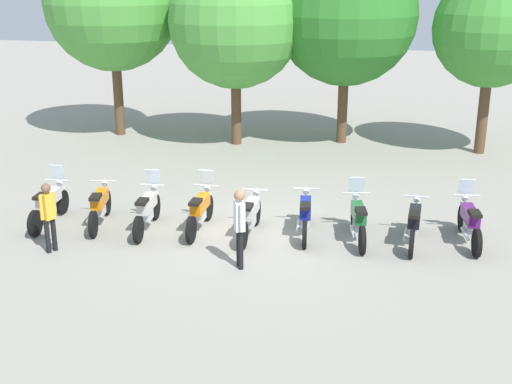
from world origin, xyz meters
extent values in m
plane|color=gray|center=(0.00, 0.00, 0.00)|extent=(80.00, 80.00, 0.00)
cylinder|color=black|center=(-5.11, 0.28, 0.32)|extent=(0.15, 0.65, 0.64)
cylinder|color=black|center=(-4.99, -1.27, 0.32)|extent=(0.15, 0.65, 0.64)
cube|color=silver|center=(-5.11, 0.28, 0.66)|extent=(0.15, 0.37, 0.04)
cube|color=silver|center=(-5.05, -0.45, 0.67)|extent=(0.34, 0.97, 0.30)
cube|color=silver|center=(-5.05, -0.50, 0.40)|extent=(0.25, 0.42, 0.24)
cube|color=black|center=(-5.02, -0.84, 0.86)|extent=(0.27, 0.46, 0.08)
cylinder|color=silver|center=(-5.10, 0.19, 0.64)|extent=(0.07, 0.23, 0.64)
cylinder|color=silver|center=(-5.10, 0.10, 0.97)|extent=(0.62, 0.09, 0.04)
sphere|color=silver|center=(-5.11, 0.23, 0.85)|extent=(0.17, 0.17, 0.16)
cylinder|color=silver|center=(-5.19, -0.81, 0.34)|extent=(0.13, 0.70, 0.07)
cube|color=silver|center=(-5.10, 0.16, 1.17)|extent=(0.37, 0.16, 0.39)
cylinder|color=black|center=(-3.96, 0.49, 0.32)|extent=(0.24, 0.65, 0.64)
cylinder|color=black|center=(-3.61, -1.02, 0.32)|extent=(0.24, 0.65, 0.64)
cube|color=silver|center=(-3.96, 0.49, 0.66)|extent=(0.20, 0.38, 0.04)
cube|color=orange|center=(-3.80, -0.22, 0.67)|extent=(0.47, 0.98, 0.30)
cube|color=silver|center=(-3.79, -0.26, 0.40)|extent=(0.31, 0.44, 0.24)
cube|color=black|center=(-3.71, -0.60, 0.86)|extent=(0.33, 0.48, 0.08)
cylinder|color=silver|center=(-3.94, 0.40, 0.64)|extent=(0.10, 0.23, 0.64)
cylinder|color=silver|center=(-3.92, 0.32, 0.97)|extent=(0.61, 0.18, 0.04)
sphere|color=silver|center=(-3.95, 0.44, 0.85)|extent=(0.19, 0.19, 0.16)
cylinder|color=silver|center=(-3.87, -0.59, 0.34)|extent=(0.23, 0.70, 0.07)
cylinder|color=black|center=(-2.61, 0.45, 0.32)|extent=(0.17, 0.65, 0.64)
cylinder|color=black|center=(-2.44, -1.09, 0.32)|extent=(0.17, 0.65, 0.64)
cube|color=silver|center=(-2.61, 0.45, 0.66)|extent=(0.16, 0.37, 0.04)
cube|color=silver|center=(-2.53, -0.27, 0.67)|extent=(0.36, 0.97, 0.30)
cube|color=silver|center=(-2.52, -0.32, 0.40)|extent=(0.26, 0.42, 0.24)
cube|color=black|center=(-2.49, -0.67, 0.86)|extent=(0.29, 0.46, 0.08)
cylinder|color=silver|center=(-2.60, 0.36, 0.64)|extent=(0.07, 0.23, 0.64)
cylinder|color=silver|center=(-2.59, 0.27, 0.97)|extent=(0.62, 0.10, 0.04)
sphere|color=silver|center=(-2.61, 0.40, 0.85)|extent=(0.18, 0.18, 0.16)
cylinder|color=silver|center=(-2.65, -0.64, 0.34)|extent=(0.15, 0.70, 0.07)
cube|color=silver|center=(-2.60, 0.33, 1.17)|extent=(0.37, 0.17, 0.39)
cylinder|color=black|center=(-1.29, 0.71, 0.32)|extent=(0.12, 0.64, 0.64)
cylinder|color=black|center=(-1.24, -0.84, 0.32)|extent=(0.12, 0.64, 0.64)
cube|color=silver|center=(-1.29, 0.71, 0.66)|extent=(0.13, 0.36, 0.04)
cube|color=orange|center=(-1.26, -0.02, 0.67)|extent=(0.29, 0.96, 0.30)
cube|color=silver|center=(-1.26, -0.07, 0.40)|extent=(0.23, 0.41, 0.24)
cube|color=black|center=(-1.25, -0.42, 0.86)|extent=(0.25, 0.45, 0.08)
cylinder|color=silver|center=(-1.28, 0.62, 0.64)|extent=(0.06, 0.23, 0.64)
cylinder|color=silver|center=(-1.28, 0.53, 0.97)|extent=(0.62, 0.06, 0.04)
sphere|color=silver|center=(-1.29, 0.66, 0.85)|extent=(0.17, 0.17, 0.16)
cylinder|color=silver|center=(-1.41, -0.37, 0.34)|extent=(0.09, 0.70, 0.07)
cube|color=silver|center=(-1.28, 0.59, 1.17)|extent=(0.36, 0.14, 0.39)
cylinder|color=black|center=(-0.02, 0.65, 0.32)|extent=(0.12, 0.64, 0.64)
cylinder|color=black|center=(0.02, -0.90, 0.32)|extent=(0.12, 0.64, 0.64)
cube|color=silver|center=(-0.02, 0.65, 0.66)|extent=(0.13, 0.36, 0.04)
cube|color=silver|center=(0.00, -0.07, 0.67)|extent=(0.29, 0.96, 0.30)
cube|color=silver|center=(0.00, -0.12, 0.40)|extent=(0.23, 0.41, 0.24)
cube|color=black|center=(0.01, -0.47, 0.86)|extent=(0.25, 0.45, 0.08)
cylinder|color=silver|center=(-0.02, 0.56, 0.64)|extent=(0.06, 0.23, 0.64)
cylinder|color=silver|center=(-0.02, 0.47, 0.97)|extent=(0.62, 0.05, 0.04)
sphere|color=silver|center=(-0.02, 0.60, 0.85)|extent=(0.16, 0.16, 0.16)
cylinder|color=silver|center=(-0.15, -0.43, 0.34)|extent=(0.09, 0.70, 0.07)
cylinder|color=black|center=(1.15, 1.00, 0.32)|extent=(0.19, 0.65, 0.64)
cylinder|color=black|center=(1.37, -0.53, 0.32)|extent=(0.19, 0.65, 0.64)
cube|color=silver|center=(1.15, 1.00, 0.66)|extent=(0.17, 0.37, 0.04)
cube|color=navy|center=(1.26, 0.29, 0.67)|extent=(0.39, 0.98, 0.30)
cube|color=silver|center=(1.26, 0.24, 0.40)|extent=(0.27, 0.43, 0.24)
cube|color=black|center=(1.31, -0.11, 0.86)|extent=(0.30, 0.47, 0.08)
cylinder|color=silver|center=(1.17, 0.91, 0.64)|extent=(0.08, 0.23, 0.64)
cylinder|color=silver|center=(1.18, 0.82, 0.97)|extent=(0.62, 0.12, 0.04)
sphere|color=silver|center=(1.16, 0.95, 0.85)|extent=(0.18, 0.18, 0.16)
cylinder|color=silver|center=(1.15, -0.08, 0.34)|extent=(0.17, 0.70, 0.07)
cylinder|color=black|center=(2.37, 0.93, 0.32)|extent=(0.23, 0.65, 0.64)
cylinder|color=black|center=(2.68, -0.59, 0.32)|extent=(0.23, 0.65, 0.64)
cube|color=silver|center=(2.37, 0.93, 0.66)|extent=(0.19, 0.38, 0.04)
cube|color=#1E6033|center=(2.51, 0.22, 0.67)|extent=(0.44, 0.98, 0.30)
cube|color=silver|center=(2.52, 0.17, 0.40)|extent=(0.30, 0.44, 0.24)
cube|color=black|center=(2.59, -0.18, 0.86)|extent=(0.32, 0.48, 0.08)
cylinder|color=silver|center=(2.39, 0.84, 0.64)|extent=(0.09, 0.23, 0.64)
cylinder|color=silver|center=(2.41, 0.75, 0.97)|extent=(0.61, 0.16, 0.04)
sphere|color=silver|center=(2.38, 0.88, 0.85)|extent=(0.19, 0.19, 0.16)
cylinder|color=silver|center=(2.43, -0.16, 0.34)|extent=(0.21, 0.70, 0.07)
cube|color=silver|center=(2.39, 0.81, 1.17)|extent=(0.38, 0.20, 0.39)
cylinder|color=black|center=(3.82, 1.00, 0.32)|extent=(0.13, 0.64, 0.64)
cylinder|color=black|center=(3.75, -0.55, 0.32)|extent=(0.13, 0.64, 0.64)
cube|color=silver|center=(3.82, 1.00, 0.66)|extent=(0.14, 0.37, 0.04)
cube|color=black|center=(3.79, 0.27, 0.67)|extent=(0.30, 0.96, 0.30)
cube|color=silver|center=(3.79, 0.22, 0.40)|extent=(0.24, 0.41, 0.24)
cube|color=black|center=(3.77, -0.13, 0.86)|extent=(0.26, 0.45, 0.08)
cylinder|color=silver|center=(3.82, 0.91, 0.64)|extent=(0.06, 0.23, 0.64)
cylinder|color=silver|center=(3.81, 0.82, 0.97)|extent=(0.62, 0.06, 0.04)
sphere|color=silver|center=(3.82, 0.95, 0.85)|extent=(0.17, 0.17, 0.16)
cylinder|color=silver|center=(3.61, -0.07, 0.34)|extent=(0.10, 0.70, 0.07)
cylinder|color=black|center=(4.94, 1.34, 0.32)|extent=(0.19, 0.65, 0.64)
cylinder|color=black|center=(5.16, -0.19, 0.32)|extent=(0.19, 0.65, 0.64)
cube|color=silver|center=(4.94, 1.34, 0.66)|extent=(0.17, 0.37, 0.04)
cube|color=#59196B|center=(5.04, 0.63, 0.67)|extent=(0.39, 0.98, 0.30)
cube|color=silver|center=(5.05, 0.58, 0.40)|extent=(0.27, 0.43, 0.24)
cube|color=black|center=(5.10, 0.23, 0.86)|extent=(0.30, 0.47, 0.08)
cylinder|color=silver|center=(4.96, 1.26, 0.64)|extent=(0.08, 0.23, 0.64)
cylinder|color=silver|center=(4.97, 1.17, 0.97)|extent=(0.62, 0.12, 0.04)
sphere|color=silver|center=(4.95, 1.30, 0.85)|extent=(0.18, 0.18, 0.16)
cylinder|color=silver|center=(4.93, 0.26, 0.34)|extent=(0.16, 0.70, 0.07)
cube|color=silver|center=(4.96, 1.23, 1.17)|extent=(0.37, 0.18, 0.39)
cylinder|color=black|center=(0.16, -1.83, 0.42)|extent=(0.15, 0.15, 0.85)
cylinder|color=black|center=(0.24, -1.98, 0.42)|extent=(0.15, 0.15, 0.85)
cube|color=silver|center=(0.20, -1.90, 1.16)|extent=(0.28, 0.29, 0.63)
cylinder|color=silver|center=(0.12, -1.76, 1.18)|extent=(0.11, 0.11, 0.60)
cylinder|color=silver|center=(0.27, -2.05, 1.18)|extent=(0.11, 0.11, 0.60)
sphere|color=#A87A5B|center=(0.20, -1.90, 1.63)|extent=(0.31, 0.31, 0.23)
cylinder|color=black|center=(-4.11, -1.95, 0.39)|extent=(0.15, 0.15, 0.78)
cylinder|color=black|center=(-4.19, -2.10, 0.39)|extent=(0.15, 0.15, 0.78)
cube|color=gold|center=(-4.15, -2.03, 1.08)|extent=(0.28, 0.29, 0.59)
cylinder|color=gold|center=(-4.08, -1.88, 1.09)|extent=(0.11, 0.11, 0.56)
cylinder|color=gold|center=(-4.22, -2.17, 1.09)|extent=(0.11, 0.11, 0.56)
sphere|color=brown|center=(-4.15, -2.03, 1.51)|extent=(0.28, 0.28, 0.21)
cylinder|color=brown|center=(-7.26, 8.84, 1.58)|extent=(0.36, 0.36, 3.16)
sphere|color=#4C9E3D|center=(-7.26, 8.84, 4.89)|extent=(4.92, 4.92, 4.92)
cylinder|color=brown|center=(-2.53, 8.40, 1.37)|extent=(0.36, 0.36, 2.73)
sphere|color=#4C9E3D|center=(-2.53, 8.40, 4.36)|extent=(4.66, 4.66, 4.66)
cylinder|color=brown|center=(1.17, 9.48, 1.42)|extent=(0.36, 0.36, 2.84)
sphere|color=#2D7A28|center=(1.17, 9.48, 4.57)|extent=(4.95, 4.95, 4.95)
cylinder|color=brown|center=(6.00, 9.04, 1.43)|extent=(0.36, 0.36, 2.86)
sphere|color=#3D8E33|center=(6.00, 9.04, 4.21)|extent=(3.86, 3.86, 3.86)
camera|label=1|loc=(3.42, -14.52, 6.06)|focal=46.86mm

